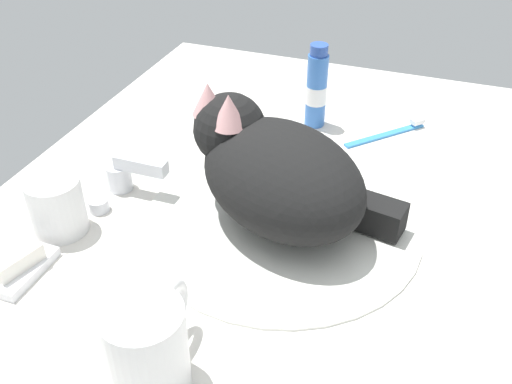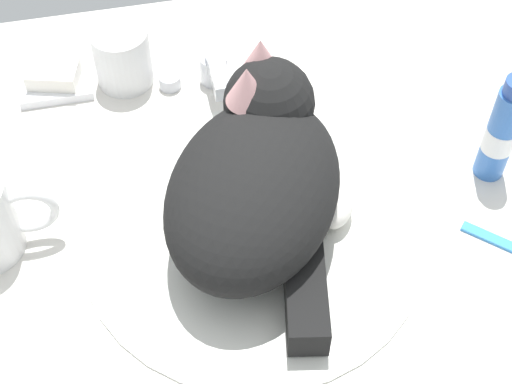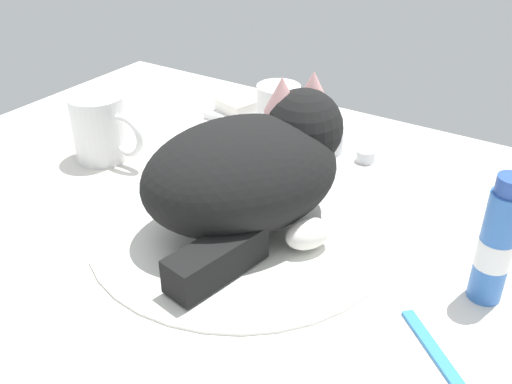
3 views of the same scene
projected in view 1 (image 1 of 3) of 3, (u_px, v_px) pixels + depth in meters
The scene contains 10 objects.
ground_plane at pixel (280, 233), 79.00cm from camera, with size 110.00×82.50×3.00cm, color silver.
sink_basin at pixel (281, 222), 77.93cm from camera, with size 37.27×37.27×0.68cm, color silver.
faucet at pixel (125, 175), 83.23cm from camera, with size 14.13×9.57×5.91cm.
cat at pixel (275, 170), 74.45cm from camera, with size 26.88×31.06×16.71cm.
coffee_mug at pixel (148, 346), 55.19cm from camera, with size 12.43×7.98×9.81cm.
rinse_cup at pixel (57, 206), 74.97cm from camera, with size 7.06×7.06×7.79cm.
soap_dish at pixel (16, 268), 70.27cm from camera, with size 9.00×6.40×1.20cm, color white.
soap_bar at pixel (12, 258), 69.31cm from camera, with size 6.14×4.32×2.11cm, color white.
toothpaste_bottle at pixel (317, 89), 96.85cm from camera, with size 3.51×3.51×14.32cm.
toothbrush at pixel (390, 132), 97.37cm from camera, with size 12.43×11.54×1.60cm.
Camera 1 is at (-58.57, -17.94, 48.80)cm, focal length 40.93 mm.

